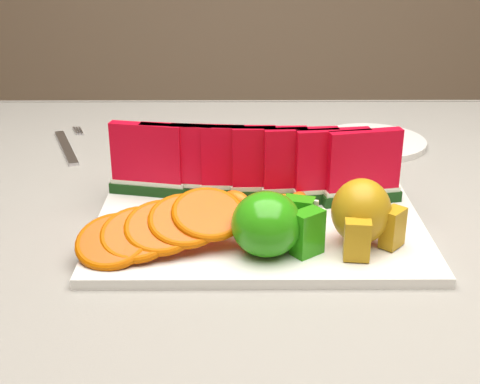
# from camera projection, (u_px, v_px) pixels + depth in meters

# --- Properties ---
(table) EXTENTS (1.40, 0.90, 0.75)m
(table) POSITION_uv_depth(u_px,v_px,m) (270.00, 271.00, 0.94)
(table) COLOR brown
(table) RESTS_ON ground
(tablecloth) EXTENTS (1.53, 1.03, 0.20)m
(tablecloth) POSITION_uv_depth(u_px,v_px,m) (271.00, 232.00, 0.91)
(tablecloth) COLOR gray
(tablecloth) RESTS_ON table
(platter) EXTENTS (0.40, 0.30, 0.01)m
(platter) POSITION_uv_depth(u_px,v_px,m) (259.00, 222.00, 0.83)
(platter) COLOR silver
(platter) RESTS_ON tablecloth
(apple_cluster) EXTENTS (0.11, 0.09, 0.07)m
(apple_cluster) POSITION_uv_depth(u_px,v_px,m) (273.00, 224.00, 0.74)
(apple_cluster) COLOR #127B09
(apple_cluster) RESTS_ON platter
(pear_cluster) EXTENTS (0.09, 0.09, 0.08)m
(pear_cluster) POSITION_uv_depth(u_px,v_px,m) (363.00, 214.00, 0.75)
(pear_cluster) COLOR #A0790E
(pear_cluster) RESTS_ON platter
(side_plate) EXTENTS (0.23, 0.23, 0.01)m
(side_plate) POSITION_uv_depth(u_px,v_px,m) (371.00, 142.00, 1.11)
(side_plate) COLOR silver
(side_plate) RESTS_ON tablecloth
(fork) EXTENTS (0.08, 0.19, 0.00)m
(fork) POSITION_uv_depth(u_px,v_px,m) (67.00, 146.00, 1.11)
(fork) COLOR silver
(fork) RESTS_ON tablecloth
(watermelon_row) EXTENTS (0.39, 0.07, 0.10)m
(watermelon_row) POSITION_uv_depth(u_px,v_px,m) (254.00, 165.00, 0.86)
(watermelon_row) COLOR #093710
(watermelon_row) RESTS_ON platter
(orange_fan_front) EXTENTS (0.21, 0.13, 0.06)m
(orange_fan_front) POSITION_uv_depth(u_px,v_px,m) (161.00, 227.00, 0.75)
(orange_fan_front) COLOR orange
(orange_fan_front) RESTS_ON platter
(orange_fan_back) EXTENTS (0.29, 0.11, 0.05)m
(orange_fan_back) POSITION_uv_depth(u_px,v_px,m) (251.00, 165.00, 0.94)
(orange_fan_back) COLOR orange
(orange_fan_back) RESTS_ON platter
(tangerine_segments) EXTENTS (0.16, 0.07, 0.03)m
(tangerine_segments) POSITION_uv_depth(u_px,v_px,m) (252.00, 205.00, 0.83)
(tangerine_segments) COLOR orange
(tangerine_segments) RESTS_ON platter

